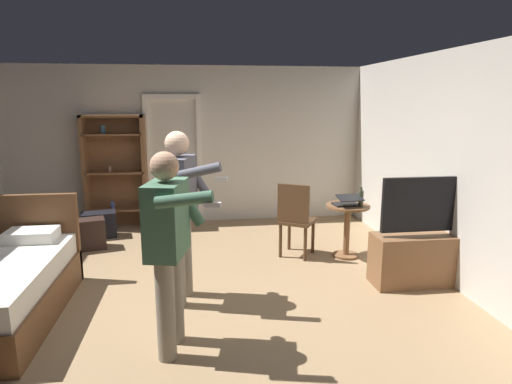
% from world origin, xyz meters
% --- Properties ---
extents(ground_plane, '(6.90, 6.90, 0.00)m').
position_xyz_m(ground_plane, '(0.00, 0.00, 0.00)').
color(ground_plane, '#997A56').
extents(wall_back, '(6.09, 0.12, 2.59)m').
position_xyz_m(wall_back, '(0.00, 3.20, 1.29)').
color(wall_back, beige).
rests_on(wall_back, ground_plane).
extents(wall_right, '(0.12, 6.52, 2.59)m').
position_xyz_m(wall_right, '(2.99, 0.00, 1.29)').
color(wall_right, beige).
rests_on(wall_right, ground_plane).
extents(doorway_frame, '(0.93, 0.08, 2.13)m').
position_xyz_m(doorway_frame, '(-0.23, 3.12, 1.22)').
color(doorway_frame, white).
rests_on(doorway_frame, ground_plane).
extents(bookshelf, '(0.97, 0.32, 1.81)m').
position_xyz_m(bookshelf, '(-1.14, 2.97, 0.98)').
color(bookshelf, brown).
rests_on(bookshelf, ground_plane).
extents(tv_flatscreen, '(1.13, 0.40, 1.23)m').
position_xyz_m(tv_flatscreen, '(2.63, 0.14, 0.36)').
color(tv_flatscreen, brown).
rests_on(tv_flatscreen, ground_plane).
extents(side_table, '(0.57, 0.57, 0.70)m').
position_xyz_m(side_table, '(2.08, 1.10, 0.47)').
color(side_table, brown).
rests_on(side_table, ground_plane).
extents(laptop, '(0.35, 0.35, 0.15)m').
position_xyz_m(laptop, '(2.05, 1.06, 0.75)').
color(laptop, black).
rests_on(laptop, side_table).
extents(bottle_on_table, '(0.06, 0.06, 0.25)m').
position_xyz_m(bottle_on_table, '(2.22, 1.02, 0.81)').
color(bottle_on_table, '#3B442F').
rests_on(bottle_on_table, side_table).
extents(wooden_chair, '(0.58, 0.58, 0.99)m').
position_xyz_m(wooden_chair, '(1.40, 1.18, 0.54)').
color(wooden_chair, '#4C331E').
rests_on(wooden_chair, ground_plane).
extents(person_blue_shirt, '(0.59, 0.72, 1.65)m').
position_xyz_m(person_blue_shirt, '(-0.09, -0.85, 0.96)').
color(person_blue_shirt, gray).
rests_on(person_blue_shirt, ground_plane).
extents(person_striped_shirt, '(0.64, 0.74, 1.74)m').
position_xyz_m(person_striped_shirt, '(-0.03, 0.08, 1.02)').
color(person_striped_shirt, gray).
rests_on(person_striped_shirt, ground_plane).
extents(suitcase_dark, '(0.54, 0.40, 0.43)m').
position_xyz_m(suitcase_dark, '(-1.39, 1.87, 0.21)').
color(suitcase_dark, black).
rests_on(suitcase_dark, ground_plane).
extents(suitcase_small, '(0.54, 0.40, 0.38)m').
position_xyz_m(suitcase_small, '(-1.34, 2.42, 0.19)').
color(suitcase_small, black).
rests_on(suitcase_small, ground_plane).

